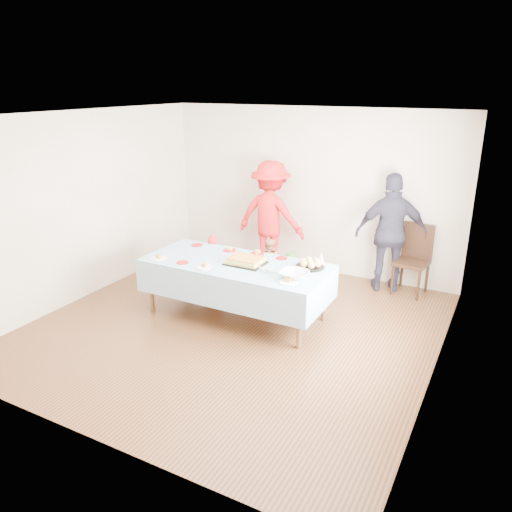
# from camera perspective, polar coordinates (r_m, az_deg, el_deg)

# --- Properties ---
(ground) EXTENTS (5.00, 5.00, 0.00)m
(ground) POSITION_cam_1_polar(r_m,az_deg,el_deg) (6.66, -2.41, -8.06)
(ground) COLOR #452713
(ground) RESTS_ON ground
(room_walls) EXTENTS (5.04, 5.04, 2.72)m
(room_walls) POSITION_cam_1_polar(r_m,az_deg,el_deg) (6.03, -2.18, 6.95)
(room_walls) COLOR #C2B59E
(room_walls) RESTS_ON ground
(party_table) EXTENTS (2.50, 1.10, 0.78)m
(party_table) POSITION_cam_1_polar(r_m,az_deg,el_deg) (6.68, -2.35, -1.19)
(party_table) COLOR brown
(party_table) RESTS_ON ground
(birthday_cake) EXTENTS (0.50, 0.39, 0.09)m
(birthday_cake) POSITION_cam_1_polar(r_m,az_deg,el_deg) (6.59, -1.19, -0.56)
(birthday_cake) COLOR black
(birthday_cake) RESTS_ON party_table
(rolls_tray) EXTENTS (0.38, 0.38, 0.11)m
(rolls_tray) POSITION_cam_1_polar(r_m,az_deg,el_deg) (6.50, 6.21, -0.91)
(rolls_tray) COLOR black
(rolls_tray) RESTS_ON party_table
(punch_bowl) EXTENTS (0.36, 0.36, 0.09)m
(punch_bowl) POSITION_cam_1_polar(r_m,az_deg,el_deg) (6.14, 4.38, -2.13)
(punch_bowl) COLOR silver
(punch_bowl) RESTS_ON party_table
(party_hat) EXTENTS (0.11, 0.11, 0.19)m
(party_hat) POSITION_cam_1_polar(r_m,az_deg,el_deg) (6.60, 7.43, -0.20)
(party_hat) COLOR silver
(party_hat) RESTS_ON party_table
(fork_pile) EXTENTS (0.24, 0.18, 0.07)m
(fork_pile) POSITION_cam_1_polar(r_m,az_deg,el_deg) (6.31, 1.21, -1.58)
(fork_pile) COLOR white
(fork_pile) RESTS_ON party_table
(plate_red_far_a) EXTENTS (0.17, 0.17, 0.01)m
(plate_red_far_a) POSITION_cam_1_polar(r_m,az_deg,el_deg) (7.40, -6.73, 1.26)
(plate_red_far_a) COLOR #B90D13
(plate_red_far_a) RESTS_ON party_table
(plate_red_far_b) EXTENTS (0.19, 0.19, 0.01)m
(plate_red_far_b) POSITION_cam_1_polar(r_m,az_deg,el_deg) (7.12, -3.03, 0.65)
(plate_red_far_b) COLOR #B90D13
(plate_red_far_b) RESTS_ON party_table
(plate_red_far_c) EXTENTS (0.19, 0.19, 0.01)m
(plate_red_far_c) POSITION_cam_1_polar(r_m,az_deg,el_deg) (6.98, 0.18, 0.29)
(plate_red_far_c) COLOR #B90D13
(plate_red_far_c) RESTS_ON party_table
(plate_red_far_d) EXTENTS (0.16, 0.16, 0.01)m
(plate_red_far_d) POSITION_cam_1_polar(r_m,az_deg,el_deg) (6.80, 2.95, -0.25)
(plate_red_far_d) COLOR #B90D13
(plate_red_far_d) RESTS_ON party_table
(plate_red_near) EXTENTS (0.17, 0.17, 0.01)m
(plate_red_near) POSITION_cam_1_polar(r_m,az_deg,el_deg) (6.71, -8.41, -0.72)
(plate_red_near) COLOR #B90D13
(plate_red_near) RESTS_ON party_table
(plate_white_left) EXTENTS (0.22, 0.22, 0.01)m
(plate_white_left) POSITION_cam_1_polar(r_m,az_deg,el_deg) (6.92, -11.08, -0.27)
(plate_white_left) COLOR white
(plate_white_left) RESTS_ON party_table
(plate_white_mid) EXTENTS (0.21, 0.21, 0.01)m
(plate_white_mid) POSITION_cam_1_polar(r_m,az_deg,el_deg) (6.50, -5.95, -1.28)
(plate_white_mid) COLOR white
(plate_white_mid) RESTS_ON party_table
(plate_white_right) EXTENTS (0.22, 0.22, 0.01)m
(plate_white_right) POSITION_cam_1_polar(r_m,az_deg,el_deg) (6.01, 3.70, -2.99)
(plate_white_right) COLOR white
(plate_white_right) RESTS_ON party_table
(dining_chair) EXTENTS (0.51, 0.51, 1.06)m
(dining_chair) POSITION_cam_1_polar(r_m,az_deg,el_deg) (7.88, 17.63, 0.09)
(dining_chair) COLOR black
(dining_chair) RESTS_ON ground
(toddler_left) EXTENTS (0.38, 0.31, 0.89)m
(toddler_left) POSITION_cam_1_polar(r_m,az_deg,el_deg) (7.62, -4.93, -0.83)
(toddler_left) COLOR red
(toddler_left) RESTS_ON ground
(toddler_mid) EXTENTS (0.43, 0.33, 0.77)m
(toddler_mid) POSITION_cam_1_polar(r_m,az_deg,el_deg) (7.20, 4.03, -2.53)
(toddler_mid) COLOR #336521
(toddler_mid) RESTS_ON ground
(toddler_right) EXTENTS (0.41, 0.34, 0.78)m
(toddler_right) POSITION_cam_1_polar(r_m,az_deg,el_deg) (7.80, 1.49, -0.75)
(toddler_right) COLOR tan
(toddler_right) RESTS_ON ground
(adult_left) EXTENTS (1.20, 0.69, 1.85)m
(adult_left) POSITION_cam_1_polar(r_m,az_deg,el_deg) (8.40, 1.67, 4.58)
(adult_left) COLOR red
(adult_left) RESTS_ON ground
(adult_right) EXTENTS (1.15, 0.83, 1.82)m
(adult_right) POSITION_cam_1_polar(r_m,az_deg,el_deg) (7.76, 15.19, 2.53)
(adult_right) COLOR #2F2C3D
(adult_right) RESTS_ON ground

